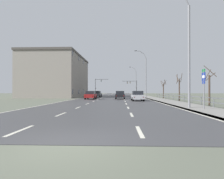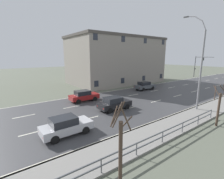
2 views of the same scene
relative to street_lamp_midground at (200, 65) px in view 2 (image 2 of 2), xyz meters
The scene contains 11 objects.
ground_plane 11.72m from the street_lamp_midground, 135.58° to the left, with size 160.00×160.00×0.12m.
road_asphalt_strip 21.33m from the street_lamp_midground, 111.06° to the left, with size 14.00×120.00×0.03m.
street_lamp_midground is the anchor object (origin of this frame).
traffic_signal_left 33.08m from the street_lamp_midground, 115.87° to the left, with size 5.08×0.36×6.26m.
car_near_left 15.30m from the street_lamp_midground, 140.94° to the right, with size 1.91×4.14×1.57m.
car_near_right 10.83m from the street_lamp_midground, 126.35° to the right, with size 1.87×4.12×1.57m.
car_distant 13.02m from the street_lamp_midground, 161.83° to the left, with size 2.00×4.18×1.57m.
car_mid_centre 15.93m from the street_lamp_midground, 101.70° to the right, with size 1.90×4.13×1.57m.
brick_building 22.73m from the street_lamp_midground, 167.17° to the left, with size 12.73×21.65×10.69m.
bare_tree_mid 15.38m from the street_lamp_midground, 76.56° to the right, with size 0.86×0.94×4.34m.
bare_tree_far 5.81m from the street_lamp_midground, 41.19° to the right, with size 1.32×1.42×4.02m.
Camera 2 is at (16.35, 21.60, 6.41)m, focal length 25.66 mm.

